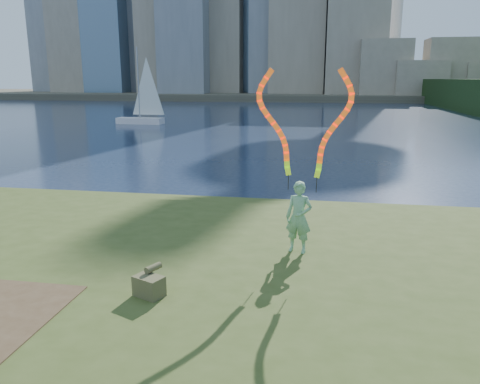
# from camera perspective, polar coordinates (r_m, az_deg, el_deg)

# --- Properties ---
(ground) EXTENTS (320.00, 320.00, 0.00)m
(ground) POSITION_cam_1_polar(r_m,az_deg,el_deg) (9.69, -9.80, -11.69)
(ground) COLOR #192640
(ground) RESTS_ON ground
(grassy_knoll) EXTENTS (20.00, 18.00, 0.80)m
(grassy_knoll) POSITION_cam_1_polar(r_m,az_deg,el_deg) (7.66, -15.81, -16.45)
(grassy_knoll) COLOR #3A4B1A
(grassy_knoll) RESTS_ON ground
(far_shore) EXTENTS (320.00, 40.00, 1.20)m
(far_shore) POSITION_cam_1_polar(r_m,az_deg,el_deg) (103.33, 8.18, 11.61)
(far_shore) COLOR #464133
(far_shore) RESTS_ON ground
(woman_with_ribbons) EXTENTS (1.90, 0.58, 3.82)m
(woman_with_ribbons) POSITION_cam_1_polar(r_m,az_deg,el_deg) (8.97, 7.43, 1.65)
(woman_with_ribbons) COLOR #1A7925
(woman_with_ribbons) RESTS_ON grassy_knoll
(canvas_bag) EXTENTS (0.54, 0.61, 0.43)m
(canvas_bag) POSITION_cam_1_polar(r_m,az_deg,el_deg) (7.59, -10.99, -11.04)
(canvas_bag) COLOR #484A29
(canvas_bag) RESTS_ON grassy_knoll
(sailboat) EXTENTS (4.57, 1.51, 6.90)m
(sailboat) POSITION_cam_1_polar(r_m,az_deg,el_deg) (44.70, -11.85, 9.65)
(sailboat) COLOR white
(sailboat) RESTS_ON ground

